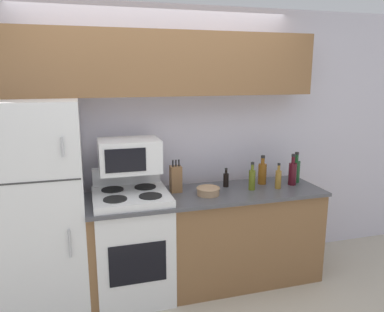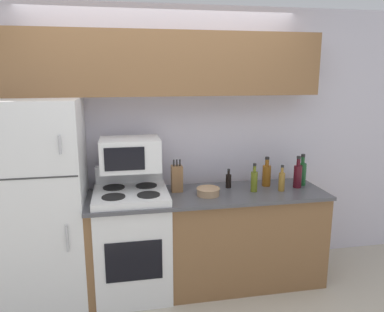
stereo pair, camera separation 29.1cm
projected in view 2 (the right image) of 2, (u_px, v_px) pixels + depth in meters
The scene contains 15 objects.
ground_plane at pixel (176, 305), 3.19m from camera, with size 12.00×12.00×0.00m, color beige.
wall_back at pixel (164, 143), 3.62m from camera, with size 8.00×0.05×2.55m.
lower_cabinets at pixel (207, 239), 3.44m from camera, with size 2.12×0.64×0.89m.
refrigerator at pixel (45, 203), 3.14m from camera, with size 0.67×0.72×1.74m.
upper_cabinets at pixel (165, 64), 3.29m from camera, with size 2.80×0.31×0.55m.
stove at pixel (133, 241), 3.30m from camera, with size 0.63×0.62×1.11m.
microwave at pixel (130, 154), 3.24m from camera, with size 0.51×0.37×0.28m.
knife_block at pixel (177, 178), 3.37m from camera, with size 0.10×0.10×0.30m.
bowl at pixel (208, 191), 3.27m from camera, with size 0.21×0.21×0.07m.
bottle_olive_oil at pixel (254, 181), 3.36m from camera, with size 0.06×0.06×0.26m.
bottle_whiskey at pixel (267, 175), 3.53m from camera, with size 0.08×0.08×0.28m.
bottle_vinegar at pixel (282, 181), 3.38m from camera, with size 0.06×0.06×0.24m.
bottle_wine_green at pixel (302, 173), 3.56m from camera, with size 0.08×0.08×0.30m.
bottle_soy_sauce at pixel (228, 180), 3.48m from camera, with size 0.05×0.05×0.18m.
bottle_wine_red at pixel (298, 175), 3.48m from camera, with size 0.08×0.08×0.30m.
Camera 2 is at (-0.41, -2.81, 1.94)m, focal length 35.00 mm.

